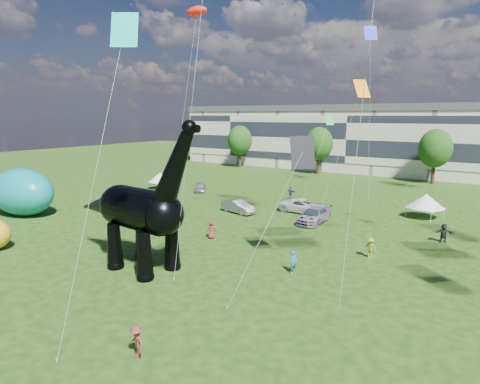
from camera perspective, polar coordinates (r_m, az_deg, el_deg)
The scene contains 14 objects.
ground at distance 27.86m, azimuth -9.81°, elevation -12.74°, with size 220.00×220.00×0.00m, color #16330C.
terrace_row at distance 84.51m, azimuth 16.08°, elevation 7.02°, with size 78.00×11.00×12.00m, color beige.
tree_far_left at distance 86.00m, azimuth -0.03°, elevation 7.70°, with size 5.20×5.20×9.44m.
tree_mid_left at distance 77.44m, azimuth 11.18°, elevation 7.14°, with size 5.20×5.20×9.44m.
tree_mid_right at distance 72.14m, azimuth 26.06°, elevation 5.98°, with size 5.20×5.20×9.44m.
dinosaur_sculpture at distance 30.06m, azimuth -14.53°, elevation -2.64°, with size 13.77×4.02×11.23m.
car_silver at distance 59.41m, azimuth -5.69°, elevation 0.75°, with size 1.61×4.00×1.36m, color silver.
car_grey at distance 46.10m, azimuth -0.25°, elevation -2.10°, with size 1.54×4.40×1.45m, color slate.
car_white at distance 46.76m, azimuth 9.00°, elevation -1.99°, with size 2.57×5.57×1.55m, color silver.
car_dark at distance 42.64m, azimuth 10.51°, elevation -3.29°, with size 2.19×5.38×1.56m, color #595960.
gazebo_near at distance 48.09m, azimuth 24.92°, elevation -1.18°, with size 4.86×4.86×2.67m.
gazebo_left at distance 62.30m, azimuth -11.29°, elevation 2.05°, with size 4.20×4.20×2.48m.
inflatable_teal at distance 50.92m, azimuth -28.55°, elevation -0.00°, with size 8.44×5.27×5.27m, color #0B8089.
visitors at distance 36.55m, azimuth 10.35°, elevation -5.55°, with size 42.42×40.61×1.84m.
Camera 1 is at (17.84, -18.30, 11.10)m, focal length 30.00 mm.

